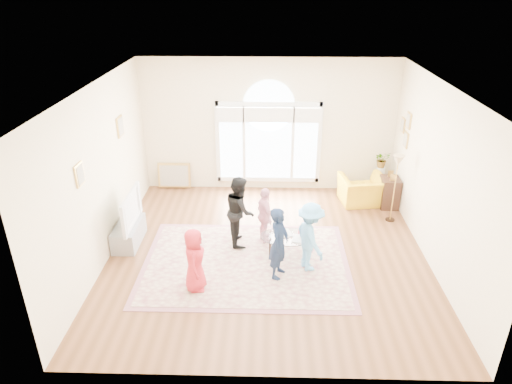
{
  "coord_description": "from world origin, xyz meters",
  "views": [
    {
      "loc": [
        -0.01,
        -7.43,
        4.85
      ],
      "look_at": [
        -0.22,
        0.3,
        1.16
      ],
      "focal_mm": 32.0,
      "sensor_mm": 36.0,
      "label": 1
    }
  ],
  "objects_px": {
    "television": "(126,209)",
    "armchair": "(363,190)",
    "tv_console": "(129,233)",
    "coffee_table": "(288,237)",
    "area_rug": "(246,263)"
  },
  "relations": [
    {
      "from": "area_rug",
      "to": "television",
      "type": "xyz_separation_m",
      "value": [
        -2.35,
        0.66,
        0.75
      ]
    },
    {
      "from": "area_rug",
      "to": "television",
      "type": "bearing_deg",
      "value": 164.33
    },
    {
      "from": "coffee_table",
      "to": "television",
      "type": "bearing_deg",
      "value": 175.15
    },
    {
      "from": "tv_console",
      "to": "coffee_table",
      "type": "xyz_separation_m",
      "value": [
        3.13,
        -0.37,
        0.19
      ]
    },
    {
      "from": "television",
      "to": "armchair",
      "type": "relative_size",
      "value": 1.16
    },
    {
      "from": "coffee_table",
      "to": "tv_console",
      "type": "bearing_deg",
      "value": 175.16
    },
    {
      "from": "area_rug",
      "to": "tv_console",
      "type": "height_order",
      "value": "tv_console"
    },
    {
      "from": "area_rug",
      "to": "coffee_table",
      "type": "height_order",
      "value": "coffee_table"
    },
    {
      "from": "tv_console",
      "to": "armchair",
      "type": "bearing_deg",
      "value": 20.98
    },
    {
      "from": "television",
      "to": "armchair",
      "type": "bearing_deg",
      "value": 21.01
    },
    {
      "from": "tv_console",
      "to": "armchair",
      "type": "distance_m",
      "value": 5.31
    },
    {
      "from": "coffee_table",
      "to": "armchair",
      "type": "bearing_deg",
      "value": 53.09
    },
    {
      "from": "tv_console",
      "to": "television",
      "type": "xyz_separation_m",
      "value": [
        0.01,
        0.0,
        0.55
      ]
    },
    {
      "from": "coffee_table",
      "to": "armchair",
      "type": "height_order",
      "value": "armchair"
    },
    {
      "from": "area_rug",
      "to": "armchair",
      "type": "distance_m",
      "value": 3.66
    }
  ]
}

